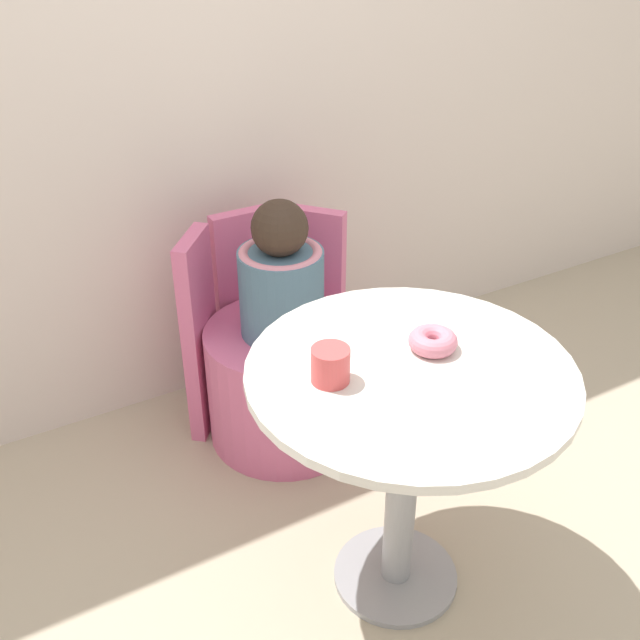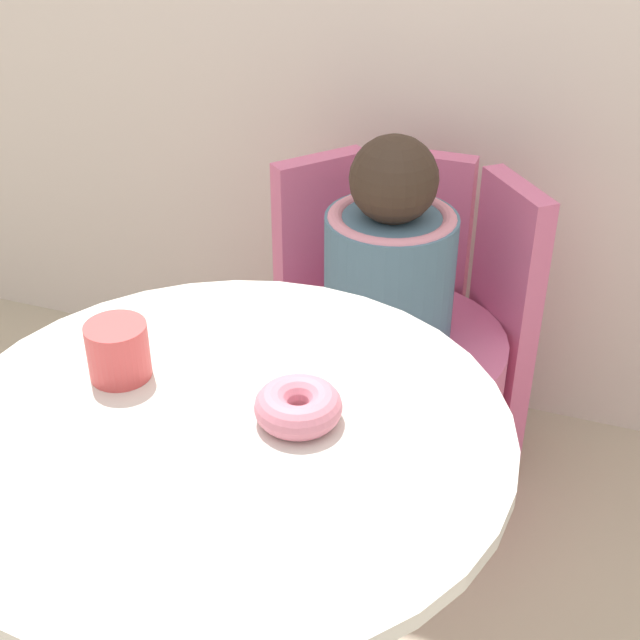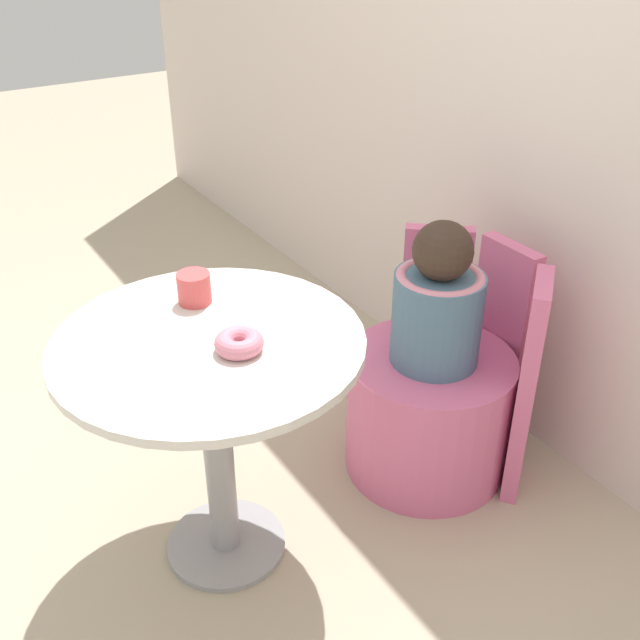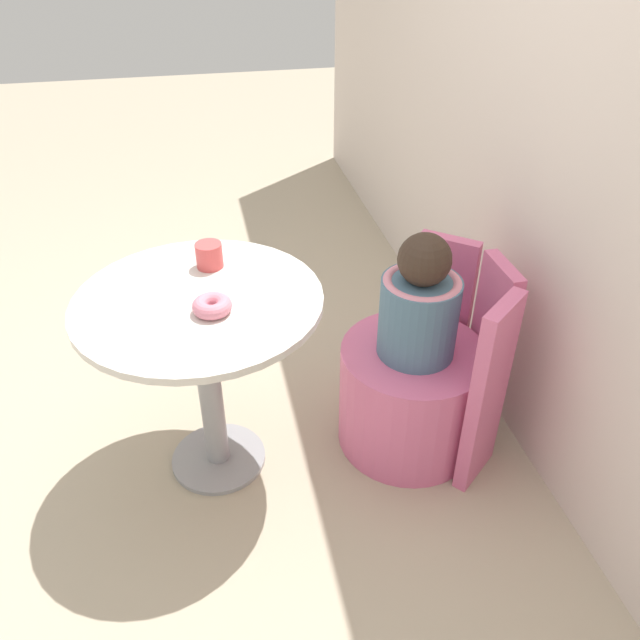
% 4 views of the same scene
% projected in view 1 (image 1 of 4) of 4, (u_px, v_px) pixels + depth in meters
% --- Properties ---
extents(ground_plane, '(12.00, 12.00, 0.00)m').
position_uv_depth(ground_plane, '(374.00, 571.00, 2.14)').
color(ground_plane, '#B7A88E').
extents(back_wall, '(6.00, 0.06, 2.40)m').
position_uv_depth(back_wall, '(192.00, 62.00, 2.36)').
color(back_wall, silver).
rests_on(back_wall, ground_plane).
extents(round_table, '(0.79, 0.79, 0.72)m').
position_uv_depth(round_table, '(407.00, 420.00, 1.83)').
color(round_table, '#99999E').
rests_on(round_table, ground_plane).
extents(tub_chair, '(0.53, 0.53, 0.42)m').
position_uv_depth(tub_chair, '(284.00, 383.00, 2.57)').
color(tub_chair, '#DB6693').
rests_on(tub_chair, ground_plane).
extents(booth_backrest, '(0.62, 0.23, 0.74)m').
position_uv_depth(booth_backrest, '(255.00, 315.00, 2.65)').
color(booth_backrest, '#DB6693').
rests_on(booth_backrest, ground_plane).
extents(child_figure, '(0.27, 0.27, 0.46)m').
position_uv_depth(child_figure, '(281.00, 278.00, 2.35)').
color(child_figure, slate).
rests_on(child_figure, tub_chair).
extents(donut, '(0.12, 0.12, 0.05)m').
position_uv_depth(donut, '(433.00, 341.00, 1.80)').
color(donut, pink).
rests_on(donut, round_table).
extents(cup, '(0.09, 0.09, 0.08)m').
position_uv_depth(cup, '(330.00, 365.00, 1.68)').
color(cup, '#DB4C4C').
rests_on(cup, round_table).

